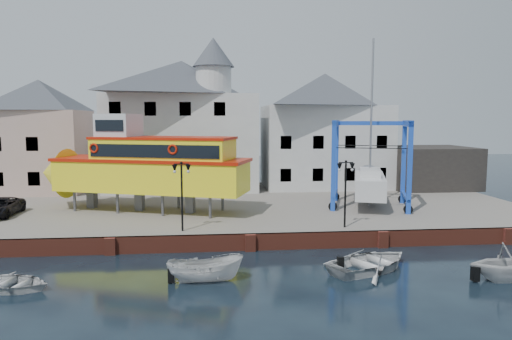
{
  "coord_description": "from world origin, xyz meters",
  "views": [
    {
      "loc": [
        -2.12,
        -25.98,
        7.68
      ],
      "look_at": [
        1.0,
        7.0,
        4.0
      ],
      "focal_mm": 32.0,
      "sensor_mm": 36.0,
      "label": 1
    }
  ],
  "objects": [
    {
      "name": "motorboat_d",
      "position": [
        -11.44,
        -5.03,
        0.0
      ],
      "size": [
        4.46,
        3.66,
        0.81
      ],
      "primitive_type": "imported",
      "rotation": [
        0.0,
        0.0,
        1.32
      ],
      "color": "silver",
      "rests_on": "ground"
    },
    {
      "name": "motorboat_c",
      "position": [
        11.82,
        -6.1,
        0.0
      ],
      "size": [
        3.73,
        3.23,
        1.94
      ],
      "primitive_type": "imported",
      "rotation": [
        0.0,
        0.0,
        1.56
      ],
      "color": "silver",
      "rests_on": "ground"
    },
    {
      "name": "ground",
      "position": [
        0.0,
        0.0,
        0.0
      ],
      "size": [
        140.0,
        140.0,
        0.0
      ],
      "primitive_type": "plane",
      "color": "black",
      "rests_on": "ground"
    },
    {
      "name": "building_pink",
      "position": [
        -18.0,
        18.0,
        6.15
      ],
      "size": [
        8.0,
        7.0,
        10.3
      ],
      "color": "tan",
      "rests_on": "hardstanding"
    },
    {
      "name": "lamp_post_left",
      "position": [
        -4.0,
        1.2,
        4.17
      ],
      "size": [
        1.12,
        0.32,
        4.2
      ],
      "color": "black",
      "rests_on": "hardstanding"
    },
    {
      "name": "lamp_post_right",
      "position": [
        6.0,
        1.2,
        4.17
      ],
      "size": [
        1.12,
        0.32,
        4.2
      ],
      "color": "black",
      "rests_on": "hardstanding"
    },
    {
      "name": "hardstanding",
      "position": [
        0.0,
        11.0,
        0.5
      ],
      "size": [
        44.0,
        22.0,
        1.0
      ],
      "primitive_type": "cube",
      "color": "#6A635D",
      "rests_on": "ground"
    },
    {
      "name": "motorboat_b",
      "position": [
        5.89,
        -3.94,
        0.0
      ],
      "size": [
        6.1,
        5.53,
        1.04
      ],
      "primitive_type": "imported",
      "rotation": [
        0.0,
        0.0,
        2.07
      ],
      "color": "silver",
      "rests_on": "ground"
    },
    {
      "name": "quay_wall",
      "position": [
        -0.0,
        0.1,
        0.5
      ],
      "size": [
        44.0,
        0.47,
        1.0
      ],
      "color": "maroon",
      "rests_on": "ground"
    },
    {
      "name": "tour_boat",
      "position": [
        -7.51,
        7.82,
        4.34
      ],
      "size": [
        16.64,
        8.92,
        7.08
      ],
      "rotation": [
        0.0,
        0.0,
        -0.33
      ],
      "color": "#59595E",
      "rests_on": "hardstanding"
    },
    {
      "name": "travel_lift",
      "position": [
        10.03,
        8.31,
        3.13
      ],
      "size": [
        7.06,
        8.67,
        12.72
      ],
      "rotation": [
        0.0,
        0.0,
        -0.31
      ],
      "color": "#1B42B1",
      "rests_on": "hardstanding"
    },
    {
      "name": "building_white_right",
      "position": [
        9.0,
        19.0,
        6.6
      ],
      "size": [
        12.0,
        8.0,
        11.2
      ],
      "color": "#BCBCBC",
      "rests_on": "hardstanding"
    },
    {
      "name": "shed_dark",
      "position": [
        19.0,
        17.0,
        3.0
      ],
      "size": [
        8.0,
        7.0,
        4.0
      ],
      "primitive_type": "cube",
      "color": "black",
      "rests_on": "hardstanding"
    },
    {
      "name": "building_white_main",
      "position": [
        -4.87,
        18.39,
        7.34
      ],
      "size": [
        14.0,
        8.3,
        14.0
      ],
      "color": "#BCBCBC",
      "rests_on": "hardstanding"
    },
    {
      "name": "van",
      "position": [
        -16.9,
        6.74,
        1.62
      ],
      "size": [
        2.15,
        4.49,
        1.24
      ],
      "primitive_type": "imported",
      "rotation": [
        0.0,
        0.0,
        0.02
      ],
      "color": "black",
      "rests_on": "hardstanding"
    },
    {
      "name": "motorboat_a",
      "position": [
        -2.54,
        -4.89,
        0.0
      ],
      "size": [
        3.7,
        1.54,
        1.4
      ],
      "primitive_type": "imported",
      "rotation": [
        0.0,
        0.0,
        1.62
      ],
      "color": "silver",
      "rests_on": "ground"
    }
  ]
}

